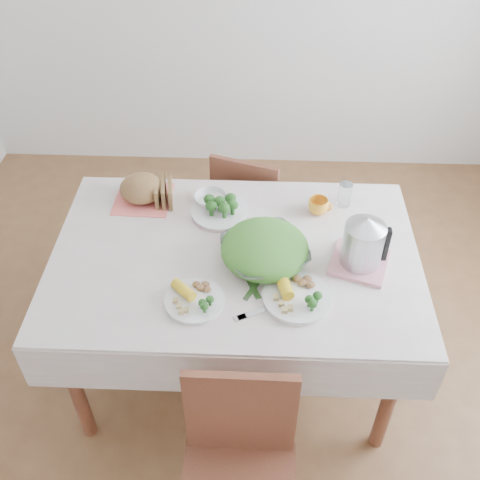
{
  "coord_description": "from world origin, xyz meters",
  "views": [
    {
      "loc": [
        0.09,
        -1.65,
        2.35
      ],
      "look_at": [
        0.02,
        0.02,
        0.82
      ],
      "focal_mm": 42.0,
      "sensor_mm": 36.0,
      "label": 1
    }
  ],
  "objects_px": {
    "chair_far": "(254,199)",
    "dinner_plate_right": "(297,298)",
    "dinner_plate_left": "(195,301)",
    "electric_kettle": "(363,242)",
    "yellow_mug": "(318,206)",
    "dining_table": "(235,315)",
    "salad_bowl": "(265,253)"
  },
  "relations": [
    {
      "from": "salad_bowl",
      "to": "dinner_plate_left",
      "type": "height_order",
      "value": "salad_bowl"
    },
    {
      "from": "chair_far",
      "to": "electric_kettle",
      "type": "relative_size",
      "value": 3.65
    },
    {
      "from": "dining_table",
      "to": "chair_far",
      "type": "distance_m",
      "value": 0.74
    },
    {
      "from": "salad_bowl",
      "to": "electric_kettle",
      "type": "relative_size",
      "value": 1.48
    },
    {
      "from": "dining_table",
      "to": "salad_bowl",
      "type": "height_order",
      "value": "salad_bowl"
    },
    {
      "from": "chair_far",
      "to": "dinner_plate_right",
      "type": "relative_size",
      "value": 3.11
    },
    {
      "from": "salad_bowl",
      "to": "dinner_plate_right",
      "type": "height_order",
      "value": "salad_bowl"
    },
    {
      "from": "yellow_mug",
      "to": "salad_bowl",
      "type": "bearing_deg",
      "value": -126.61
    },
    {
      "from": "yellow_mug",
      "to": "electric_kettle",
      "type": "height_order",
      "value": "electric_kettle"
    },
    {
      "from": "dining_table",
      "to": "salad_bowl",
      "type": "xyz_separation_m",
      "value": [
        0.12,
        -0.04,
        0.43
      ]
    },
    {
      "from": "chair_far",
      "to": "dinner_plate_left",
      "type": "bearing_deg",
      "value": 95.98
    },
    {
      "from": "dining_table",
      "to": "salad_bowl",
      "type": "relative_size",
      "value": 4.24
    },
    {
      "from": "dining_table",
      "to": "dinner_plate_left",
      "type": "bearing_deg",
      "value": -116.88
    },
    {
      "from": "chair_far",
      "to": "dinner_plate_right",
      "type": "bearing_deg",
      "value": 117.8
    },
    {
      "from": "electric_kettle",
      "to": "yellow_mug",
      "type": "bearing_deg",
      "value": 108.43
    },
    {
      "from": "salad_bowl",
      "to": "dining_table",
      "type": "bearing_deg",
      "value": 163.71
    },
    {
      "from": "salad_bowl",
      "to": "electric_kettle",
      "type": "distance_m",
      "value": 0.39
    },
    {
      "from": "dining_table",
      "to": "chair_far",
      "type": "bearing_deg",
      "value": 84.85
    },
    {
      "from": "dinner_plate_right",
      "to": "electric_kettle",
      "type": "height_order",
      "value": "electric_kettle"
    },
    {
      "from": "salad_bowl",
      "to": "chair_far",
      "type": "bearing_deg",
      "value": 94.03
    },
    {
      "from": "chair_far",
      "to": "electric_kettle",
      "type": "height_order",
      "value": "electric_kettle"
    },
    {
      "from": "yellow_mug",
      "to": "chair_far",
      "type": "bearing_deg",
      "value": 122.18
    },
    {
      "from": "dinner_plate_left",
      "to": "yellow_mug",
      "type": "bearing_deg",
      "value": 48.2
    },
    {
      "from": "chair_far",
      "to": "dinner_plate_left",
      "type": "xyz_separation_m",
      "value": [
        -0.2,
        -1.01,
        0.31
      ]
    },
    {
      "from": "dinner_plate_left",
      "to": "electric_kettle",
      "type": "relative_size",
      "value": 1.02
    },
    {
      "from": "chair_far",
      "to": "salad_bowl",
      "type": "bearing_deg",
      "value": 111.44
    },
    {
      "from": "dinner_plate_right",
      "to": "yellow_mug",
      "type": "xyz_separation_m",
      "value": [
        0.11,
        0.52,
        0.02
      ]
    },
    {
      "from": "dinner_plate_right",
      "to": "yellow_mug",
      "type": "bearing_deg",
      "value": 78.16
    },
    {
      "from": "dinner_plate_left",
      "to": "electric_kettle",
      "type": "xyz_separation_m",
      "value": [
        0.64,
        0.23,
        0.11
      ]
    },
    {
      "from": "dinner_plate_right",
      "to": "electric_kettle",
      "type": "relative_size",
      "value": 1.17
    },
    {
      "from": "salad_bowl",
      "to": "electric_kettle",
      "type": "height_order",
      "value": "electric_kettle"
    },
    {
      "from": "dinner_plate_right",
      "to": "electric_kettle",
      "type": "xyz_separation_m",
      "value": [
        0.25,
        0.2,
        0.11
      ]
    }
  ]
}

